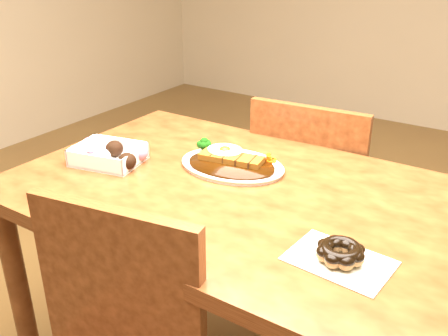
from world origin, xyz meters
The scene contains 5 objects.
table centered at (0.00, 0.00, 0.65)m, with size 1.20×0.80×0.75m.
chair_far centered at (0.01, 0.53, 0.48)m, with size 0.45×0.45×0.87m.
katsu_curry_plate centered at (-0.08, 0.11, 0.77)m, with size 0.32×0.24×0.06m.
donut_box centered at (-0.40, -0.06, 0.78)m, with size 0.23×0.19×0.05m.
pon_de_ring centered at (0.36, -0.17, 0.77)m, with size 0.22×0.16×0.04m.
Camera 1 is at (0.63, -1.00, 1.35)m, focal length 40.00 mm.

